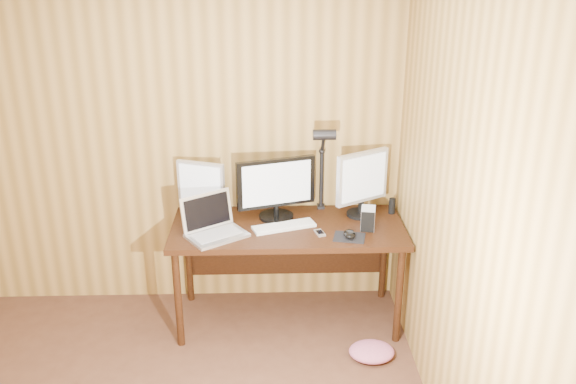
{
  "coord_description": "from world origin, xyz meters",
  "views": [
    {
      "loc": [
        0.81,
        -2.18,
        2.52
      ],
      "look_at": [
        0.93,
        1.58,
        1.02
      ],
      "focal_mm": 38.0,
      "sensor_mm": 36.0,
      "label": 1
    }
  ],
  "objects_px": {
    "keyboard": "(284,226)",
    "mouse": "(350,234)",
    "monitor_left": "(201,187)",
    "monitor_center": "(276,188)",
    "hard_drive": "(368,218)",
    "desk": "(287,237)",
    "phone": "(320,233)",
    "monitor_right": "(362,182)",
    "speaker": "(392,206)",
    "desk_lamp": "(323,157)",
    "laptop": "(213,225)"
  },
  "relations": [
    {
      "from": "keyboard",
      "to": "mouse",
      "type": "relative_size",
      "value": 3.8
    },
    {
      "from": "monitor_left",
      "to": "desk_lamp",
      "type": "height_order",
      "value": "desk_lamp"
    },
    {
      "from": "keyboard",
      "to": "hard_drive",
      "type": "height_order",
      "value": "hard_drive"
    },
    {
      "from": "laptop",
      "to": "mouse",
      "type": "height_order",
      "value": "laptop"
    },
    {
      "from": "laptop",
      "to": "mouse",
      "type": "xyz_separation_m",
      "value": [
        0.91,
        -0.08,
        -0.04
      ]
    },
    {
      "from": "mouse",
      "to": "desk_lamp",
      "type": "height_order",
      "value": "desk_lamp"
    },
    {
      "from": "desk",
      "to": "phone",
      "type": "relative_size",
      "value": 14.22
    },
    {
      "from": "speaker",
      "to": "monitor_right",
      "type": "bearing_deg",
      "value": -172.76
    },
    {
      "from": "monitor_right",
      "to": "hard_drive",
      "type": "height_order",
      "value": "monitor_right"
    },
    {
      "from": "desk",
      "to": "phone",
      "type": "xyz_separation_m",
      "value": [
        0.21,
        -0.21,
        0.13
      ]
    },
    {
      "from": "monitor_right",
      "to": "desk_lamp",
      "type": "distance_m",
      "value": 0.33
    },
    {
      "from": "laptop",
      "to": "monitor_center",
      "type": "bearing_deg",
      "value": -3.08
    },
    {
      "from": "monitor_right",
      "to": "laptop",
      "type": "relative_size",
      "value": 1.02
    },
    {
      "from": "monitor_left",
      "to": "mouse",
      "type": "xyz_separation_m",
      "value": [
        1.01,
        -0.4,
        -0.19
      ]
    },
    {
      "from": "desk",
      "to": "speaker",
      "type": "distance_m",
      "value": 0.79
    },
    {
      "from": "monitor_right",
      "to": "phone",
      "type": "xyz_separation_m",
      "value": [
        -0.32,
        -0.3,
        -0.25
      ]
    },
    {
      "from": "monitor_left",
      "to": "hard_drive",
      "type": "height_order",
      "value": "monitor_left"
    },
    {
      "from": "monitor_center",
      "to": "monitor_right",
      "type": "relative_size",
      "value": 1.15
    },
    {
      "from": "laptop",
      "to": "desk_lamp",
      "type": "bearing_deg",
      "value": -9.82
    },
    {
      "from": "laptop",
      "to": "keyboard",
      "type": "relative_size",
      "value": 1.03
    },
    {
      "from": "desk",
      "to": "monitor_right",
      "type": "bearing_deg",
      "value": 9.79
    },
    {
      "from": "desk",
      "to": "phone",
      "type": "height_order",
      "value": "phone"
    },
    {
      "from": "speaker",
      "to": "monitor_center",
      "type": "bearing_deg",
      "value": -176.3
    },
    {
      "from": "monitor_left",
      "to": "keyboard",
      "type": "relative_size",
      "value": 0.89
    },
    {
      "from": "desk",
      "to": "laptop",
      "type": "relative_size",
      "value": 3.43
    },
    {
      "from": "monitor_center",
      "to": "hard_drive",
      "type": "xyz_separation_m",
      "value": [
        0.62,
        -0.2,
        -0.15
      ]
    },
    {
      "from": "mouse",
      "to": "desk_lamp",
      "type": "distance_m",
      "value": 0.6
    },
    {
      "from": "monitor_left",
      "to": "keyboard",
      "type": "xyz_separation_m",
      "value": [
        0.58,
        -0.23,
        -0.2
      ]
    },
    {
      "from": "phone",
      "to": "speaker",
      "type": "xyz_separation_m",
      "value": [
        0.55,
        0.33,
        0.05
      ]
    },
    {
      "from": "keyboard",
      "to": "monitor_center",
      "type": "bearing_deg",
      "value": 88.05
    },
    {
      "from": "hard_drive",
      "to": "desk_lamp",
      "type": "bearing_deg",
      "value": 146.78
    },
    {
      "from": "phone",
      "to": "speaker",
      "type": "distance_m",
      "value": 0.64
    },
    {
      "from": "laptop",
      "to": "phone",
      "type": "bearing_deg",
      "value": -35.34
    },
    {
      "from": "desk",
      "to": "monitor_right",
      "type": "height_order",
      "value": "monitor_right"
    },
    {
      "from": "desk",
      "to": "monitor_left",
      "type": "distance_m",
      "value": 0.7
    },
    {
      "from": "monitor_center",
      "to": "phone",
      "type": "relative_size",
      "value": 4.86
    },
    {
      "from": "monitor_right",
      "to": "phone",
      "type": "height_order",
      "value": "monitor_right"
    },
    {
      "from": "keyboard",
      "to": "phone",
      "type": "bearing_deg",
      "value": -41.92
    },
    {
      "from": "keyboard",
      "to": "speaker",
      "type": "xyz_separation_m",
      "value": [
        0.78,
        0.22,
        0.05
      ]
    },
    {
      "from": "monitor_right",
      "to": "speaker",
      "type": "bearing_deg",
      "value": -23.27
    },
    {
      "from": "desk",
      "to": "monitor_left",
      "type": "height_order",
      "value": "monitor_left"
    },
    {
      "from": "phone",
      "to": "desk_lamp",
      "type": "distance_m",
      "value": 0.55
    },
    {
      "from": "monitor_center",
      "to": "laptop",
      "type": "relative_size",
      "value": 1.17
    },
    {
      "from": "desk",
      "to": "desk_lamp",
      "type": "bearing_deg",
      "value": 30.73
    },
    {
      "from": "monitor_center",
      "to": "monitor_right",
      "type": "bearing_deg",
      "value": -14.62
    },
    {
      "from": "desk",
      "to": "speaker",
      "type": "height_order",
      "value": "speaker"
    },
    {
      "from": "monitor_center",
      "to": "desk_lamp",
      "type": "bearing_deg",
      "value": -2.61
    },
    {
      "from": "desk_lamp",
      "to": "hard_drive",
      "type": "bearing_deg",
      "value": -56.63
    },
    {
      "from": "desk",
      "to": "keyboard",
      "type": "xyz_separation_m",
      "value": [
        -0.03,
        -0.1,
        0.13
      ]
    },
    {
      "from": "monitor_center",
      "to": "mouse",
      "type": "xyz_separation_m",
      "value": [
        0.48,
        -0.34,
        -0.2
      ]
    }
  ]
}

